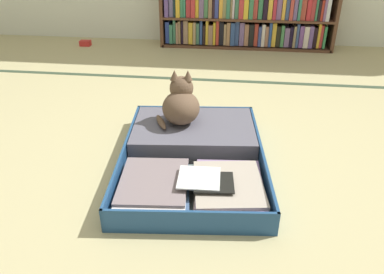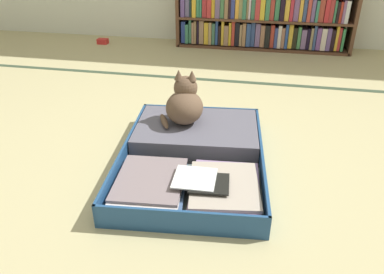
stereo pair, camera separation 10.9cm
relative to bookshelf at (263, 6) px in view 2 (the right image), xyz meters
name	(u,v)px [view 2 (the right image)]	position (x,y,z in m)	size (l,w,h in m)	color
ground_plane	(181,179)	(-0.26, -2.25, -0.38)	(10.00, 10.00, 0.00)	tan
tatami_border	(219,80)	(-0.26, -0.96, -0.38)	(4.80, 0.05, 0.00)	#354632
bookshelf	(263,6)	(0.00, 0.00, 0.00)	(1.60, 0.26, 0.78)	brown
open_suitcase	(194,152)	(-0.23, -2.08, -0.33)	(0.74, 0.98, 0.11)	navy
black_cat	(185,104)	(-0.32, -1.87, -0.17)	(0.25, 0.24, 0.27)	brown
small_red_pouch	(103,41)	(-1.52, -0.16, -0.35)	(0.10, 0.07, 0.05)	red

